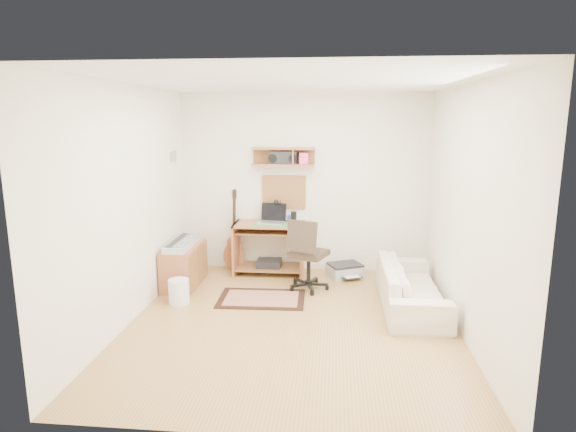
# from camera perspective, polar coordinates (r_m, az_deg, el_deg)

# --- Properties ---
(floor) EXTENTS (3.60, 4.00, 0.01)m
(floor) POSITION_cam_1_polar(r_m,az_deg,el_deg) (5.55, 0.51, -12.44)
(floor) COLOR #B08349
(floor) RESTS_ON ground
(ceiling) EXTENTS (3.60, 4.00, 0.01)m
(ceiling) POSITION_cam_1_polar(r_m,az_deg,el_deg) (5.09, 0.57, 15.55)
(ceiling) COLOR white
(ceiling) RESTS_ON ground
(back_wall) EXTENTS (3.60, 0.01, 2.60)m
(back_wall) POSITION_cam_1_polar(r_m,az_deg,el_deg) (7.13, 1.94, 3.85)
(back_wall) COLOR white
(back_wall) RESTS_ON ground
(left_wall) EXTENTS (0.01, 4.00, 2.60)m
(left_wall) POSITION_cam_1_polar(r_m,az_deg,el_deg) (5.61, -18.16, 1.21)
(left_wall) COLOR white
(left_wall) RESTS_ON ground
(right_wall) EXTENTS (0.01, 4.00, 2.60)m
(right_wall) POSITION_cam_1_polar(r_m,az_deg,el_deg) (5.32, 20.30, 0.53)
(right_wall) COLOR white
(right_wall) RESTS_ON ground
(wall_shelf) EXTENTS (0.90, 0.25, 0.26)m
(wall_shelf) POSITION_cam_1_polar(r_m,az_deg,el_deg) (6.99, -0.58, 7.00)
(wall_shelf) COLOR #AB633C
(wall_shelf) RESTS_ON back_wall
(cork_board) EXTENTS (0.64, 0.03, 0.49)m
(cork_board) POSITION_cam_1_polar(r_m,az_deg,el_deg) (7.15, -0.48, 2.83)
(cork_board) COLOR #A97854
(cork_board) RESTS_ON back_wall
(wall_photo) EXTENTS (0.02, 0.20, 0.15)m
(wall_photo) POSITION_cam_1_polar(r_m,az_deg,el_deg) (6.94, -13.31, 6.83)
(wall_photo) COLOR #4C8CBF
(wall_photo) RESTS_ON left_wall
(desk) EXTENTS (1.00, 0.55, 0.75)m
(desk) POSITION_cam_1_polar(r_m,az_deg,el_deg) (7.09, -2.24, -3.82)
(desk) COLOR #AB633C
(desk) RESTS_ON floor
(laptop) EXTENTS (0.43, 0.43, 0.28)m
(laptop) POSITION_cam_1_polar(r_m,az_deg,el_deg) (6.95, -2.01, 0.24)
(laptop) COLOR silver
(laptop) RESTS_ON desk
(speaker) EXTENTS (0.08, 0.08, 0.19)m
(speaker) POSITION_cam_1_polar(r_m,az_deg,el_deg) (6.90, 0.67, -0.25)
(speaker) COLOR black
(speaker) RESTS_ON desk
(desk_lamp) EXTENTS (0.11, 0.11, 0.33)m
(desk_lamp) POSITION_cam_1_polar(r_m,az_deg,el_deg) (7.09, -0.90, 0.66)
(desk_lamp) COLOR black
(desk_lamp) RESTS_ON desk
(pencil_cup) EXTENTS (0.07, 0.07, 0.10)m
(pencil_cup) POSITION_cam_1_polar(r_m,az_deg,el_deg) (7.06, 0.20, -0.33)
(pencil_cup) COLOR #3642A4
(pencil_cup) RESTS_ON desk
(boombox) EXTENTS (0.39, 0.18, 0.20)m
(boombox) POSITION_cam_1_polar(r_m,az_deg,el_deg) (6.99, -0.56, 6.83)
(boombox) COLOR black
(boombox) RESTS_ON wall_shelf
(rug) EXTENTS (1.10, 0.75, 0.01)m
(rug) POSITION_cam_1_polar(r_m,az_deg,el_deg) (6.21, -3.12, -9.65)
(rug) COLOR tan
(rug) RESTS_ON floor
(task_chair) EXTENTS (0.65, 0.65, 0.98)m
(task_chair) POSITION_cam_1_polar(r_m,az_deg,el_deg) (6.41, 2.45, -4.44)
(task_chair) COLOR #33281E
(task_chair) RESTS_ON floor
(cabinet) EXTENTS (0.40, 0.90, 0.55)m
(cabinet) POSITION_cam_1_polar(r_m,az_deg,el_deg) (6.77, -12.14, -5.70)
(cabinet) COLOR #AB633C
(cabinet) RESTS_ON floor
(music_keyboard) EXTENTS (0.28, 0.89, 0.08)m
(music_keyboard) POSITION_cam_1_polar(r_m,az_deg,el_deg) (6.69, -12.26, -3.12)
(music_keyboard) COLOR #B2B5BA
(music_keyboard) RESTS_ON cabinet
(guitar) EXTENTS (0.37, 0.30, 1.21)m
(guitar) POSITION_cam_1_polar(r_m,az_deg,el_deg) (7.26, -6.43, -1.66)
(guitar) COLOR #AE5F35
(guitar) RESTS_ON floor
(waste_basket) EXTENTS (0.27, 0.27, 0.30)m
(waste_basket) POSITION_cam_1_polar(r_m,az_deg,el_deg) (6.17, -12.70, -8.64)
(waste_basket) COLOR white
(waste_basket) RESTS_ON floor
(printer) EXTENTS (0.57, 0.52, 0.18)m
(printer) POSITION_cam_1_polar(r_m,az_deg,el_deg) (7.08, 6.71, -6.37)
(printer) COLOR #A5A8AA
(printer) RESTS_ON floor
(sofa) EXTENTS (0.51, 1.76, 0.69)m
(sofa) POSITION_cam_1_polar(r_m,az_deg,el_deg) (6.05, 14.28, -7.18)
(sofa) COLOR beige
(sofa) RESTS_ON floor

